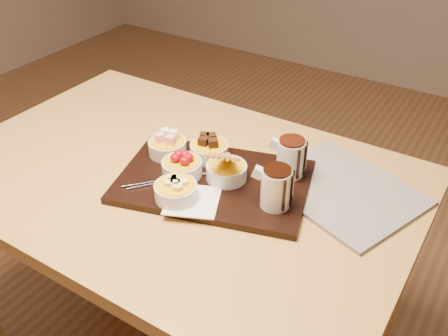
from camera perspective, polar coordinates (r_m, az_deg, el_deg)
The scene contains 12 objects.
dining_table at distance 1.34m, azimuth -5.27°, elevation -4.06°, with size 1.20×0.80×0.75m.
serving_board at distance 1.23m, azimuth -1.18°, elevation -1.54°, with size 0.46×0.30×0.02m, color black.
napkin at distance 1.15m, azimuth -3.61°, elevation -3.75°, with size 0.12×0.12×0.00m, color white.
bowl_marshmallows at distance 1.32m, azimuth -6.47°, elevation 2.37°, with size 0.10×0.10×0.04m, color silver.
bowl_cake at distance 1.30m, azimuth -1.70°, elevation 2.00°, with size 0.10×0.10×0.04m, color silver.
bowl_strawberries at distance 1.23m, azimuth -4.82°, elevation 0.00°, with size 0.10×0.10×0.04m, color silver.
bowl_biscotti at distance 1.22m, azimuth 0.29°, elevation -0.44°, with size 0.10×0.10×0.04m, color silver.
bowl_bananas at distance 1.16m, azimuth -5.52°, elevation -2.71°, with size 0.10×0.10×0.04m, color silver.
pitcher_dark_chocolate at distance 1.12m, azimuth 5.96°, elevation -2.33°, with size 0.07×0.07×0.09m, color silver.
pitcher_milk_chocolate at distance 1.22m, azimuth 7.62°, elevation 1.10°, with size 0.07×0.07×0.09m, color silver.
fondue_skewers at distance 1.23m, azimuth -5.62°, elevation -1.15°, with size 0.26×0.03×0.01m, color silver, non-canonical shape.
newspaper at distance 1.24m, azimuth 13.22°, elevation -2.42°, with size 0.35×0.28×0.01m, color beige.
Camera 1 is at (0.66, -0.82, 1.48)m, focal length 40.00 mm.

